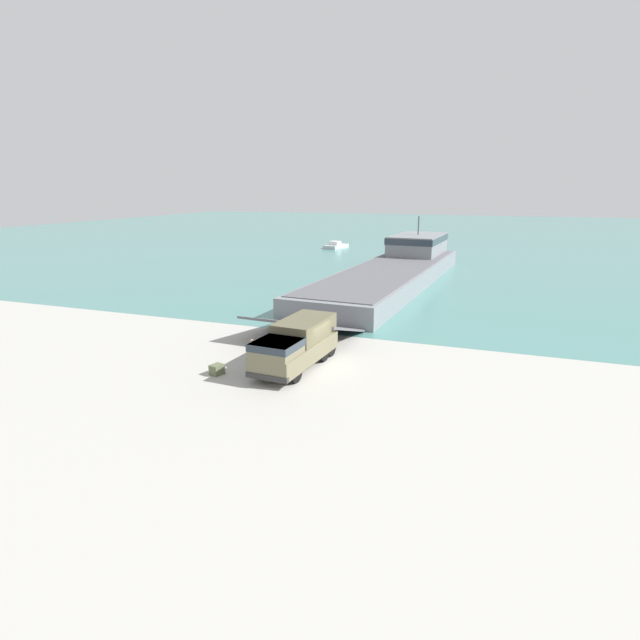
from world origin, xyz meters
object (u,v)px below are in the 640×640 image
at_px(military_truck, 296,344).
at_px(soldier_on_ramp, 252,351).
at_px(cargo_crate, 217,370).
at_px(moored_boat_a, 336,246).
at_px(landing_craft, 397,267).

xyz_separation_m(military_truck, soldier_on_ramp, (-2.44, -0.92, -0.43)).
height_order(soldier_on_ramp, cargo_crate, soldier_on_ramp).
distance_m(moored_boat_a, cargo_crate, 63.93).
relative_size(landing_craft, military_truck, 6.14).
bearing_deg(soldier_on_ramp, landing_craft, -3.90).
bearing_deg(cargo_crate, soldier_on_ramp, 53.94).
bearing_deg(moored_boat_a, military_truck, -62.89).
relative_size(soldier_on_ramp, moored_boat_a, 0.31).
height_order(military_truck, cargo_crate, military_truck).
bearing_deg(landing_craft, soldier_on_ramp, -90.36).
distance_m(military_truck, soldier_on_ramp, 2.65).
xyz_separation_m(landing_craft, cargo_crate, (-3.46, -33.81, -1.28)).
bearing_deg(cargo_crate, landing_craft, 84.17).
height_order(moored_boat_a, cargo_crate, moored_boat_a).
bearing_deg(military_truck, cargo_crate, -49.97).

